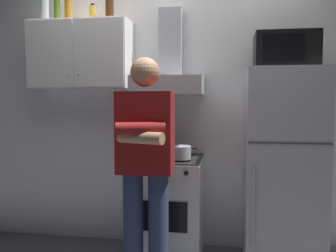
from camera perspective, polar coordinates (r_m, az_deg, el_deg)
back_wall_tiled at (r=3.41m, az=1.64°, el=4.10°), size 4.80×0.10×2.70m
upper_cabinet at (r=3.43m, az=-13.34°, el=10.68°), size 0.90×0.37×0.60m
stove_oven at (r=3.20m, az=-0.17°, el=-12.55°), size 0.60×0.62×0.87m
range_hood at (r=3.20m, az=0.21°, el=8.53°), size 0.60×0.44×0.75m
refrigerator at (r=3.11m, az=17.48°, el=-6.31°), size 0.60×0.62×1.60m
microwave at (r=3.10m, az=17.82°, el=11.11°), size 0.48×0.37×0.28m
person_standing at (r=2.52m, az=-3.57°, el=-6.22°), size 0.38×0.33×1.64m
cooking_pot at (r=2.96m, az=1.94°, el=-4.14°), size 0.28×0.18×0.11m
bottle_liquor_amber at (r=3.59m, az=-15.27°, el=17.72°), size 0.07×0.07×0.32m
bottle_rum_dark at (r=3.45m, az=-9.11°, el=18.18°), size 0.07×0.07×0.30m
bottle_spice_jar at (r=3.49m, az=-11.68°, el=16.82°), size 0.06×0.06×0.16m
bottle_olive_oil at (r=3.58m, az=-16.93°, el=17.33°), size 0.06×0.06×0.27m
bottle_vodka_clear at (r=3.67m, az=-18.71°, el=17.26°), size 0.08×0.08×0.31m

